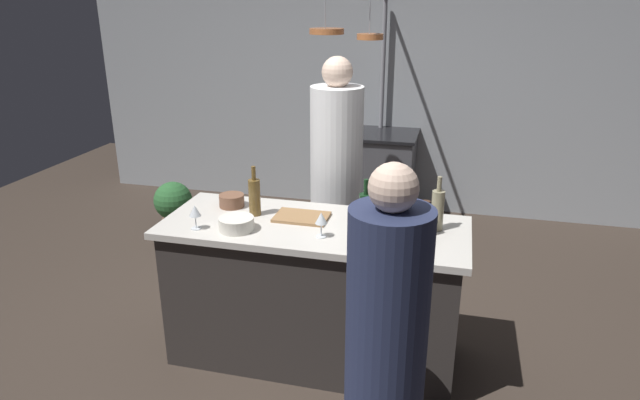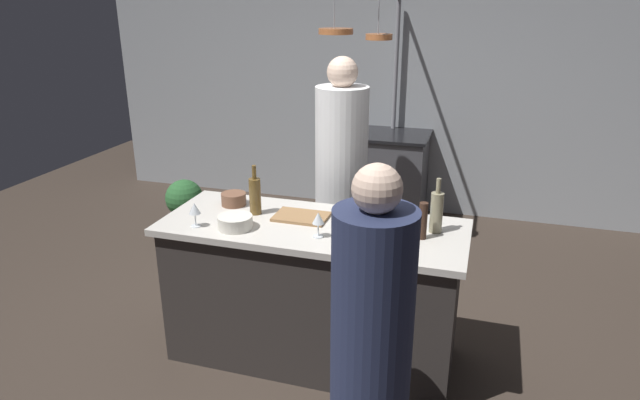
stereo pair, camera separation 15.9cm
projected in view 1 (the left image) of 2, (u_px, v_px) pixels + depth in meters
ground_plane at (314, 354)px, 3.56m from camera, size 9.00×9.00×0.00m
back_wall at (384, 85)px, 5.71m from camera, size 6.40×0.16×2.60m
kitchen_island at (314, 292)px, 3.41m from camera, size 1.80×0.72×0.90m
stove_range at (375, 175)px, 5.64m from camera, size 0.80×0.64×0.89m
chef at (336, 189)px, 4.07m from camera, size 0.38×0.38×1.78m
bar_stool_right at (382, 378)px, 2.75m from camera, size 0.28×0.28×0.68m
guest_right at (385, 360)px, 2.31m from camera, size 0.34×0.34×1.59m
overhead_pot_rack at (364, 60)px, 4.88m from camera, size 0.59×1.37×2.17m
potted_plant at (173, 205)px, 5.27m from camera, size 0.36×0.36×0.52m
cutting_board at (302, 217)px, 3.34m from camera, size 0.32×0.22×0.02m
pepper_mill at (425, 219)px, 3.06m from camera, size 0.05×0.05×0.21m
wine_bottle_amber at (255, 196)px, 3.36m from camera, size 0.07×0.07×0.31m
wine_bottle_red at (365, 214)px, 3.06m from camera, size 0.07×0.07×0.33m
wine_bottle_white at (437, 209)px, 3.14m from camera, size 0.07×0.07×0.32m
wine_glass_near_left_guest at (195, 212)px, 3.16m from camera, size 0.07×0.07×0.15m
wine_glass_by_chef at (321, 219)px, 3.05m from camera, size 0.07×0.07×0.15m
mixing_bowl_blue at (404, 219)px, 3.24m from camera, size 0.19×0.19×0.07m
mixing_bowl_ceramic at (236, 224)px, 3.16m from camera, size 0.20×0.20×0.08m
mixing_bowl_wooden at (232, 201)px, 3.52m from camera, size 0.16×0.16×0.08m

